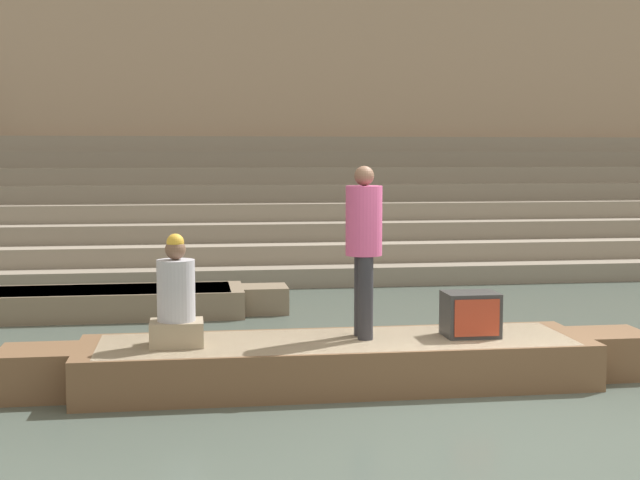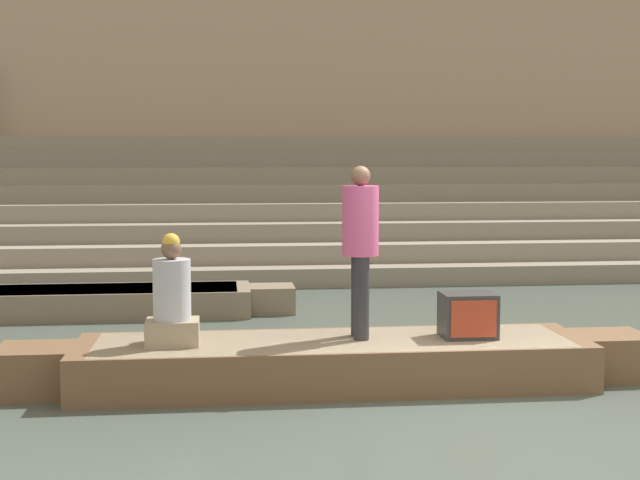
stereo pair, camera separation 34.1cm
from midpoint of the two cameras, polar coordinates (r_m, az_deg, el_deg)
The scene contains 8 objects.
ground_plane at distance 8.47m, azimuth 10.44°, elevation -10.58°, with size 120.00×120.00×0.00m, color #47544C.
ghat_steps at distance 18.96m, azimuth -0.21°, elevation 1.38°, with size 36.00×5.37×2.73m.
back_wall at distance 21.53m, azimuth -1.16°, elevation 12.13°, with size 34.20×1.28×9.68m.
rowboat_main at distance 9.09m, azimuth -0.00°, elevation -7.75°, with size 6.60×1.42×0.47m.
person_standing at distance 9.02m, azimuth 1.74°, elevation 0.02°, with size 0.37×0.37×1.75m.
person_rowing at distance 8.84m, azimuth -10.29°, elevation -3.91°, with size 0.52×0.41×1.10m.
tv_set at distance 9.29m, azimuth 8.58°, elevation -4.73°, with size 0.55×0.43×0.46m.
moored_boat_shore at distance 13.32m, azimuth -15.88°, elevation -3.87°, with size 6.01×1.19×0.39m.
Camera 1 is at (-2.81, -7.68, 2.33)m, focal length 50.00 mm.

